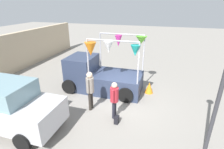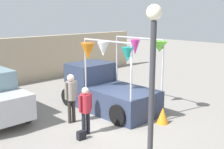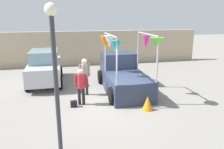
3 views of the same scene
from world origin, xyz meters
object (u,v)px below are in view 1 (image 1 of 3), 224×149
object	(u,v)px
vendor_truck	(99,74)
folded_kite_bundle_tangerine	(149,88)
person_customer	(114,97)
handbag	(117,120)
person_vendor	(90,87)
parked_car	(8,106)

from	to	relation	value
vendor_truck	folded_kite_bundle_tangerine	world-z (taller)	vendor_truck
person_customer	handbag	xyz separation A→B (m)	(-0.35, -0.20, -0.82)
vendor_truck	person_vendor	bearing A→B (deg)	-169.51
parked_car	person_customer	size ratio (longest dim) A/B	2.50
vendor_truck	person_customer	world-z (taller)	vendor_truck
person_customer	handbag	world-z (taller)	person_customer
person_customer	handbag	bearing A→B (deg)	-150.26
vendor_truck	folded_kite_bundle_tangerine	xyz separation A→B (m)	(0.34, -2.72, -0.56)
parked_car	person_customer	distance (m)	4.02
vendor_truck	handbag	bearing A→B (deg)	-146.26
handbag	folded_kite_bundle_tangerine	distance (m)	3.11
person_customer	person_vendor	distance (m)	1.22
parked_car	person_customer	bearing A→B (deg)	-64.39
parked_car	person_vendor	xyz separation A→B (m)	(2.01, -2.45, 0.15)
folded_kite_bundle_tangerine	person_customer	bearing A→B (deg)	155.57
parked_car	person_customer	xyz separation A→B (m)	(1.74, -3.63, 0.02)
vendor_truck	handbag	size ratio (longest dim) A/B	14.85
person_customer	folded_kite_bundle_tangerine	size ratio (longest dim) A/B	2.67
handbag	folded_kite_bundle_tangerine	xyz separation A→B (m)	(2.95, -0.98, 0.16)
person_vendor	handbag	world-z (taller)	person_vendor
handbag	person_customer	bearing A→B (deg)	29.74
vendor_truck	parked_car	distance (m)	4.51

